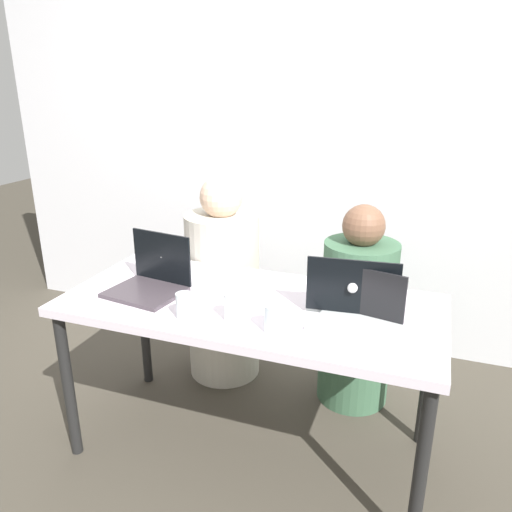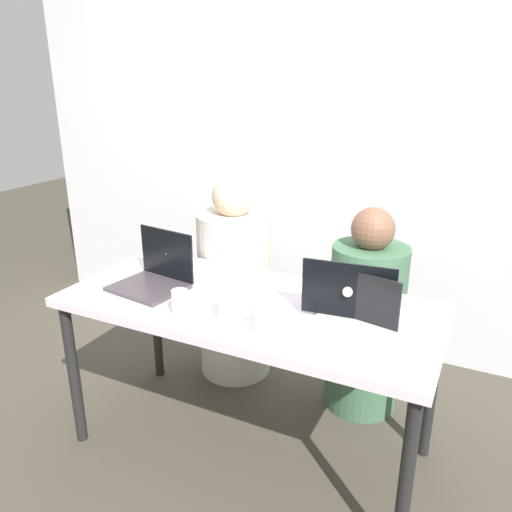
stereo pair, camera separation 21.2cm
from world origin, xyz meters
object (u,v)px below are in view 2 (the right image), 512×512
Objects in this scene: laptop_front_right at (351,319)px; water_glass_center at (227,308)px; person_on_right at (365,322)px; person_on_left at (235,289)px; water_glass_right at (265,321)px; laptop_back_right at (351,301)px; laptop_front_left at (155,275)px; water_glass_left at (180,304)px.

water_glass_center is at bearing -153.18° from laptop_front_right.
person_on_right is 0.72m from laptop_front_right.
person_on_right is (0.76, 0.00, -0.04)m from person_on_left.
person_on_right reaches higher than laptop_front_right.
person_on_right is 9.86× the size of water_glass_right.
person_on_right is at bearing 63.54° from water_glass_center.
laptop_back_right reaches higher than water_glass_center.
laptop_front_left reaches higher than water_glass_center.
laptop_front_left is at bearing 40.80° from person_on_right.
laptop_back_right is at bearing 157.89° from person_on_left.
water_glass_right is (0.56, -0.79, 0.28)m from person_on_left.
laptop_front_left is 0.92m from laptop_front_right.
laptop_front_right is at bearing 28.74° from water_glass_right.
person_on_left is 0.76m from person_on_right.
person_on_left is at bearing 155.01° from laptop_front_right.
laptop_back_right reaches higher than laptop_front_right.
water_glass_center is at bearing 169.72° from water_glass_right.
laptop_front_right is at bearing 7.02° from laptop_front_left.
laptop_front_left is 0.90× the size of laptop_back_right.
water_glass_right is (-0.28, -0.16, 0.00)m from laptop_front_right.
person_on_left is 1.01m from water_glass_right.
water_glass_right is at bearing 46.18° from laptop_back_right.
person_on_right is at bearing -91.00° from laptop_back_right.
person_on_left is 0.89m from water_glass_center.
water_glass_center is (-0.42, -0.27, -0.00)m from laptop_back_right.
water_glass_center is (-0.38, -0.76, 0.33)m from person_on_right.
laptop_front_left is at bearing 162.47° from water_glass_center.
laptop_front_right is 0.67m from water_glass_left.
water_glass_left is (-0.61, -0.32, -0.01)m from laptop_back_right.
water_glass_right is at bearing 1.80° from water_glass_left.
person_on_right reaches higher than water_glass_left.
person_on_left is 1.09m from laptop_front_right.
water_glass_center is at bearing 27.35° from laptop_back_right.
laptop_front_right is at bearing 14.93° from water_glass_center.
water_glass_left is at bearing 112.48° from person_on_left.
laptop_front_left is at bearing 164.47° from water_glass_right.
water_glass_left is at bearing -153.75° from laptop_front_right.
person_on_right is 2.81× the size of laptop_back_right.
laptop_back_right reaches higher than water_glass_left.
water_glass_right is at bearing 134.50° from person_on_left.
person_on_right is 1.08m from laptop_front_left.
water_glass_center reaches higher than water_glass_right.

